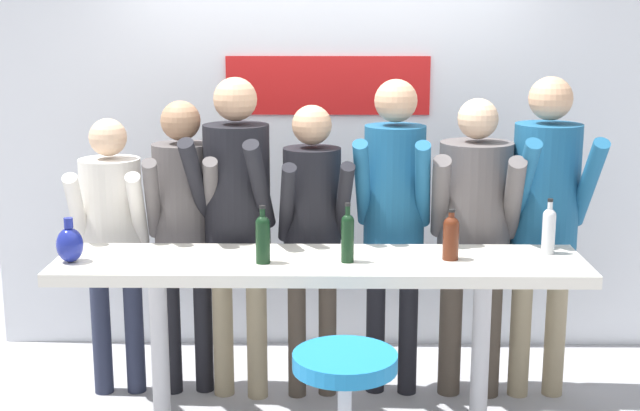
% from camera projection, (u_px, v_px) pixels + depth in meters
% --- Properties ---
extents(back_wall, '(4.20, 0.12, 2.49)m').
position_uv_depth(back_wall, '(323.00, 155.00, 5.66)').
color(back_wall, silver).
rests_on(back_wall, ground_plane).
extents(tasting_table, '(2.60, 0.58, 0.96)m').
position_uv_depth(tasting_table, '(320.00, 286.00, 4.40)').
color(tasting_table, silver).
rests_on(tasting_table, ground_plane).
extents(bar_stool, '(0.47, 0.47, 0.75)m').
position_uv_depth(bar_stool, '(345.00, 408.00, 3.77)').
color(bar_stool, '#B2B2B7').
rests_on(bar_stool, ground_plane).
extents(person_far_left, '(0.43, 0.53, 1.58)m').
position_uv_depth(person_far_left, '(112.00, 227.00, 4.92)').
color(person_far_left, '#23283D').
rests_on(person_far_left, ground_plane).
extents(person_left, '(0.43, 0.55, 1.68)m').
position_uv_depth(person_left, '(184.00, 215.00, 4.92)').
color(person_left, black).
rests_on(person_left, ground_plane).
extents(person_center_left, '(0.49, 0.61, 1.81)m').
position_uv_depth(person_center_left, '(237.00, 203.00, 4.84)').
color(person_center_left, gray).
rests_on(person_center_left, ground_plane).
extents(person_center, '(0.42, 0.54, 1.66)m').
position_uv_depth(person_center, '(312.00, 218.00, 4.87)').
color(person_center, '#473D33').
rests_on(person_center, ground_plane).
extents(person_center_right, '(0.45, 0.57, 1.79)m').
position_uv_depth(person_center_right, '(394.00, 201.00, 4.89)').
color(person_center_right, black).
rests_on(person_center_right, ground_plane).
extents(person_right, '(0.51, 0.59, 1.69)m').
position_uv_depth(person_right, '(474.00, 218.00, 4.88)').
color(person_right, '#473D33').
rests_on(person_right, ground_plane).
extents(person_far_right, '(0.45, 0.57, 1.81)m').
position_uv_depth(person_far_right, '(546.00, 202.00, 4.85)').
color(person_far_right, gray).
rests_on(person_far_right, ground_plane).
extents(wine_bottle_0, '(0.08, 0.08, 0.25)m').
position_uv_depth(wine_bottle_0, '(451.00, 236.00, 4.34)').
color(wine_bottle_0, '#4C1E0F').
rests_on(wine_bottle_0, tasting_table).
extents(wine_bottle_1, '(0.07, 0.07, 0.28)m').
position_uv_depth(wine_bottle_1, '(549.00, 229.00, 4.44)').
color(wine_bottle_1, '#B7BCC1').
rests_on(wine_bottle_1, tasting_table).
extents(wine_bottle_2, '(0.07, 0.07, 0.28)m').
position_uv_depth(wine_bottle_2, '(263.00, 237.00, 4.28)').
color(wine_bottle_2, black).
rests_on(wine_bottle_2, tasting_table).
extents(wine_bottle_3, '(0.06, 0.06, 0.29)m').
position_uv_depth(wine_bottle_3, '(348.00, 235.00, 4.29)').
color(wine_bottle_3, black).
rests_on(wine_bottle_3, tasting_table).
extents(decorative_vase, '(0.13, 0.13, 0.22)m').
position_uv_depth(decorative_vase, '(70.00, 244.00, 4.30)').
color(decorative_vase, navy).
rests_on(decorative_vase, tasting_table).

